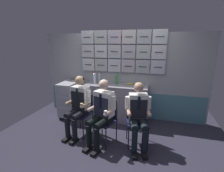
% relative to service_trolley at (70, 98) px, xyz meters
% --- Properties ---
extents(ground, '(4.80, 4.80, 0.04)m').
position_rel_service_trolley_xyz_m(ground, '(1.30, -0.95, -0.52)').
color(ground, '#2D2B3A').
extents(galley_bulkhead, '(4.20, 0.14, 2.21)m').
position_rel_service_trolley_xyz_m(galley_bulkhead, '(1.30, 0.42, 0.65)').
color(galley_bulkhead, '#A7ADAF').
rests_on(galley_bulkhead, ground).
extents(galley_counter, '(1.55, 0.53, 0.91)m').
position_rel_service_trolley_xyz_m(galley_counter, '(1.22, 0.14, -0.04)').
color(galley_counter, '#9D97A2').
rests_on(galley_counter, ground).
extents(service_trolley, '(0.40, 0.65, 0.93)m').
position_rel_service_trolley_xyz_m(service_trolley, '(0.00, 0.00, 0.00)').
color(service_trolley, black).
rests_on(service_trolley, ground).
extents(folding_chair_left, '(0.47, 0.47, 0.86)m').
position_rel_service_trolley_xyz_m(folding_chair_left, '(0.68, -0.61, 0.03)').
color(folding_chair_left, '#2D2D33').
rests_on(folding_chair_left, ground).
extents(crew_member_left, '(0.51, 0.65, 1.27)m').
position_rel_service_trolley_xyz_m(crew_member_left, '(0.65, -0.77, 0.21)').
color(crew_member_left, black).
rests_on(crew_member_left, ground).
extents(folding_chair_right, '(0.50, 0.50, 0.86)m').
position_rel_service_trolley_xyz_m(folding_chair_right, '(1.27, -0.81, 0.03)').
color(folding_chair_right, '#2D2D33').
rests_on(folding_chair_right, ground).
extents(crew_member_right, '(0.53, 0.67, 1.28)m').
position_rel_service_trolley_xyz_m(crew_member_right, '(1.22, -0.97, 0.21)').
color(crew_member_right, black).
rests_on(crew_member_right, ground).
extents(folding_chair_by_counter, '(0.49, 0.49, 0.86)m').
position_rel_service_trolley_xyz_m(folding_chair_by_counter, '(1.85, -0.71, 0.03)').
color(folding_chair_by_counter, '#2D2D33').
rests_on(folding_chair_by_counter, ground).
extents(crew_member_by_counter, '(0.49, 0.64, 1.24)m').
position_rel_service_trolley_xyz_m(crew_member_by_counter, '(1.90, -0.86, 0.18)').
color(crew_member_by_counter, black).
rests_on(crew_member_by_counter, ground).
extents(sparkling_bottle_green, '(0.07, 0.07, 0.28)m').
position_rel_service_trolley_xyz_m(sparkling_bottle_green, '(1.21, 0.24, 0.55)').
color(sparkling_bottle_green, '#479E53').
rests_on(sparkling_bottle_green, galley_counter).
extents(water_bottle_short, '(0.07, 0.07, 0.29)m').
position_rel_service_trolley_xyz_m(water_bottle_short, '(0.67, 0.12, 0.56)').
color(water_bottle_short, silver).
rests_on(water_bottle_short, galley_counter).
extents(water_bottle_blue_cap, '(0.07, 0.07, 0.25)m').
position_rel_service_trolley_xyz_m(water_bottle_blue_cap, '(0.72, 0.33, 0.53)').
color(water_bottle_blue_cap, silver).
rests_on(water_bottle_blue_cap, galley_counter).
extents(paper_cup_blue, '(0.06, 0.06, 0.07)m').
position_rel_service_trolley_xyz_m(paper_cup_blue, '(1.75, 0.10, 0.46)').
color(paper_cup_blue, navy).
rests_on(paper_cup_blue, galley_counter).
extents(espresso_cup_small, '(0.07, 0.07, 0.06)m').
position_rel_service_trolley_xyz_m(espresso_cup_small, '(1.69, 0.29, 0.45)').
color(espresso_cup_small, tan).
rests_on(espresso_cup_small, galley_counter).
extents(snack_banana, '(0.17, 0.10, 0.04)m').
position_rel_service_trolley_xyz_m(snack_banana, '(1.54, 0.26, 0.44)').
color(snack_banana, yellow).
rests_on(snack_banana, galley_counter).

